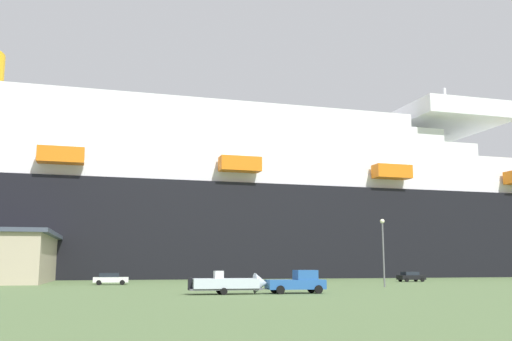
{
  "coord_description": "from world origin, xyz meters",
  "views": [
    {
      "loc": [
        -11.13,
        -68.18,
        2.73
      ],
      "look_at": [
        7.14,
        28.79,
        18.91
      ],
      "focal_mm": 40.28,
      "sensor_mm": 36.0,
      "label": 1
    }
  ],
  "objects_px": {
    "parked_car_white_van": "(111,279)",
    "pickup_truck": "(298,282)",
    "cruise_ship": "(153,205)",
    "small_boat_on_trailer": "(233,284)",
    "parked_car_black_coupe": "(411,276)",
    "street_lamp": "(383,243)"
  },
  "relations": [
    {
      "from": "parked_car_white_van",
      "to": "pickup_truck",
      "type": "bearing_deg",
      "value": -55.25
    },
    {
      "from": "cruise_ship",
      "to": "parked_car_white_van",
      "type": "height_order",
      "value": "cruise_ship"
    },
    {
      "from": "small_boat_on_trailer",
      "to": "parked_car_black_coupe",
      "type": "xyz_separation_m",
      "value": [
        33.67,
        33.23,
        -0.13
      ]
    },
    {
      "from": "street_lamp",
      "to": "parked_car_white_van",
      "type": "height_order",
      "value": "street_lamp"
    },
    {
      "from": "small_boat_on_trailer",
      "to": "parked_car_black_coupe",
      "type": "height_order",
      "value": "small_boat_on_trailer"
    },
    {
      "from": "cruise_ship",
      "to": "street_lamp",
      "type": "bearing_deg",
      "value": -64.0
    },
    {
      "from": "small_boat_on_trailer",
      "to": "street_lamp",
      "type": "xyz_separation_m",
      "value": [
        20.64,
        13.3,
        4.42
      ]
    },
    {
      "from": "small_boat_on_trailer",
      "to": "parked_car_white_van",
      "type": "bearing_deg",
      "value": 114.53
    },
    {
      "from": "cruise_ship",
      "to": "street_lamp",
      "type": "xyz_separation_m",
      "value": [
        27.59,
        -56.57,
        -9.87
      ]
    },
    {
      "from": "small_boat_on_trailer",
      "to": "street_lamp",
      "type": "bearing_deg",
      "value": 32.8
    },
    {
      "from": "small_boat_on_trailer",
      "to": "pickup_truck",
      "type": "bearing_deg",
      "value": 3.4
    },
    {
      "from": "cruise_ship",
      "to": "parked_car_black_coupe",
      "type": "xyz_separation_m",
      "value": [
        40.62,
        -36.63,
        -14.42
      ]
    },
    {
      "from": "pickup_truck",
      "to": "street_lamp",
      "type": "distance_m",
      "value": 19.76
    },
    {
      "from": "pickup_truck",
      "to": "parked_car_black_coupe",
      "type": "bearing_deg",
      "value": 50.25
    },
    {
      "from": "cruise_ship",
      "to": "parked_car_white_van",
      "type": "relative_size",
      "value": 59.68
    },
    {
      "from": "pickup_truck",
      "to": "small_boat_on_trailer",
      "type": "bearing_deg",
      "value": -176.6
    },
    {
      "from": "pickup_truck",
      "to": "street_lamp",
      "type": "xyz_separation_m",
      "value": [
        14.3,
        12.93,
        4.34
      ]
    },
    {
      "from": "pickup_truck",
      "to": "parked_car_black_coupe",
      "type": "relative_size",
      "value": 1.26
    },
    {
      "from": "pickup_truck",
      "to": "cruise_ship",
      "type": "bearing_deg",
      "value": 100.83
    },
    {
      "from": "pickup_truck",
      "to": "parked_car_white_van",
      "type": "relative_size",
      "value": 1.22
    },
    {
      "from": "street_lamp",
      "to": "parked_car_black_coupe",
      "type": "bearing_deg",
      "value": 56.84
    },
    {
      "from": "cruise_ship",
      "to": "parked_car_white_van",
      "type": "bearing_deg",
      "value": -97.79
    }
  ]
}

